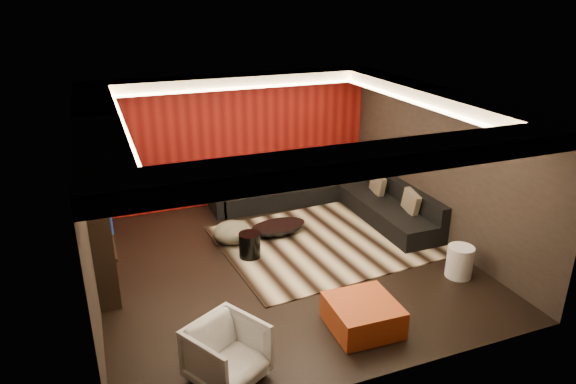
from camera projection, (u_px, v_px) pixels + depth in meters
name	position (u px, v px, depth m)	size (l,w,h in m)	color
floor	(284.00, 264.00, 8.79)	(6.00, 6.00, 0.02)	black
ceiling	(284.00, 100.00, 7.75)	(6.00, 6.00, 0.02)	silver
wall_back	(234.00, 140.00, 10.88)	(6.00, 0.02, 2.80)	black
wall_left	(86.00, 215.00, 7.26)	(0.02, 6.00, 2.80)	black
wall_right	(439.00, 165.00, 9.29)	(0.02, 6.00, 2.80)	black
red_feature_wall	(234.00, 140.00, 10.85)	(5.98, 0.05, 2.78)	#6B0C0A
soffit_back	(235.00, 81.00, 10.14)	(6.00, 0.60, 0.22)	silver
soffit_front	(374.00, 159.00, 5.46)	(6.00, 0.60, 0.22)	silver
soffit_left	(96.00, 124.00, 6.89)	(0.60, 4.80, 0.22)	silver
soffit_right	(432.00, 96.00, 8.71)	(0.60, 4.80, 0.22)	silver
cove_back	(240.00, 88.00, 9.88)	(4.80, 0.08, 0.04)	#FFD899
cove_front	(358.00, 158.00, 5.79)	(4.80, 0.08, 0.04)	#FFD899
cove_left	(123.00, 128.00, 7.03)	(0.08, 4.80, 0.04)	#FFD899
cove_right	(415.00, 102.00, 8.63)	(0.08, 4.80, 0.04)	#FFD899
tv_surround	(99.00, 216.00, 7.94)	(0.30, 2.00, 2.20)	black
tv_screen	(107.00, 194.00, 7.87)	(0.04, 1.30, 0.80)	black
tv_shelf	(113.00, 238.00, 8.14)	(0.04, 1.60, 0.04)	black
rug	(331.00, 239.00, 9.60)	(4.00, 3.00, 0.02)	beige
coffee_table	(279.00, 229.00, 9.77)	(1.08, 1.08, 0.18)	black
drum_stool	(250.00, 245.00, 8.89)	(0.38, 0.38, 0.44)	black
striped_pouf	(232.00, 232.00, 9.43)	(0.70, 0.70, 0.38)	#B9B38F
white_side_table	(460.00, 262.00, 8.31)	(0.42, 0.42, 0.53)	white
orange_ottoman	(363.00, 315.00, 7.05)	(0.90, 0.90, 0.40)	#AF5616
armchair	(227.00, 353.00, 6.05)	(0.80, 0.82, 0.75)	white
sectional_sofa	(329.00, 197.00, 10.89)	(3.65, 3.50, 0.75)	black
throw_pillows	(342.00, 183.00, 10.66)	(3.01, 2.78, 0.50)	beige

